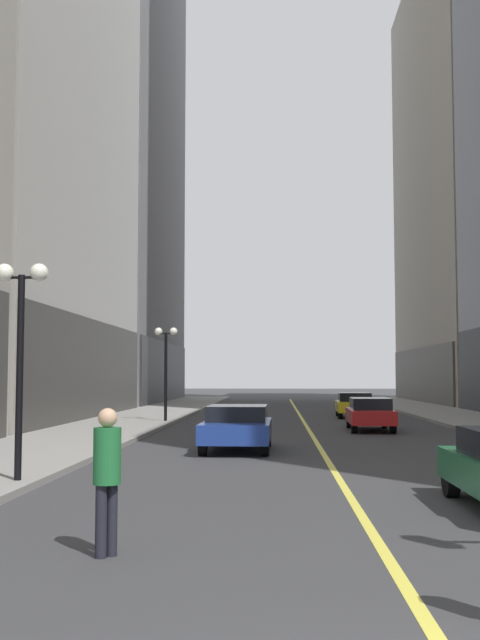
{
  "coord_description": "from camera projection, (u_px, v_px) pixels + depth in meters",
  "views": [
    {
      "loc": [
        -1.33,
        -4.33,
        2.18
      ],
      "look_at": [
        -3.09,
        33.71,
        4.95
      ],
      "focal_mm": 43.65,
      "sensor_mm": 36.0,
      "label": 1
    }
  ],
  "objects": [
    {
      "name": "building_left_far",
      "position": [
        97.0,
        68.0,
        66.71
      ],
      "size": [
        12.5,
        26.0,
        57.44
      ],
      "color": "gray",
      "rests_on": "ground"
    },
    {
      "name": "street_lamp_left_near",
      "position": [
        21.0,
        322.0,
        15.43
      ],
      "size": [
        1.06,
        0.36,
        4.43
      ],
      "color": "black",
      "rests_on": "ground"
    },
    {
      "name": "street_lamp_left_far",
      "position": [
        166.0,
        353.0,
        35.79
      ],
      "size": [
        1.06,
        0.36,
        4.43
      ],
      "color": "black",
      "rests_on": "ground"
    },
    {
      "name": "car_yellow",
      "position": [
        354.0,
        404.0,
        41.19
      ],
      "size": [
        1.99,
        4.07,
        1.32
      ],
      "color": "yellow",
      "rests_on": "ground"
    },
    {
      "name": "sidewalk_left",
      "position": [
        140.0,
        418.0,
        39.35
      ],
      "size": [
        4.5,
        78.0,
        0.15
      ],
      "primitive_type": "cube",
      "color": "gray",
      "rests_on": "ground"
    },
    {
      "name": "lane_centre_stripe",
      "position": [
        303.0,
        420.0,
        38.97
      ],
      "size": [
        0.16,
        70.0,
        0.01
      ],
      "primitive_type": "cube",
      "color": "#E5D64C",
      "rests_on": "ground"
    },
    {
      "name": "ground_plane",
      "position": [
        303.0,
        420.0,
        38.97
      ],
      "size": [
        200.0,
        200.0,
        0.0
      ],
      "primitive_type": "plane",
      "color": "#38383A"
    },
    {
      "name": "pedestrian_in_green_parka",
      "position": [
        107.0,
        469.0,
        9.46
      ],
      "size": [
        0.48,
        0.48,
        1.79
      ],
      "color": "black",
      "rests_on": "ground"
    },
    {
      "name": "sidewalk_right",
      "position": [
        469.0,
        419.0,
        38.59
      ],
      "size": [
        4.5,
        78.0,
        0.15
      ],
      "primitive_type": "cube",
      "color": "gray",
      "rests_on": "ground"
    },
    {
      "name": "car_blue",
      "position": [
        237.0,
        426.0,
        22.88
      ],
      "size": [
        2.01,
        4.28,
        1.32
      ],
      "color": "navy",
      "rests_on": "ground"
    },
    {
      "name": "car_red",
      "position": [
        370.0,
        413.0,
        31.2
      ],
      "size": [
        1.85,
        4.5,
        1.32
      ],
      "color": "#B21919",
      "rests_on": "ground"
    },
    {
      "name": "building_right_far",
      "position": [
        478.0,
        178.0,
        64.51
      ],
      "size": [
        10.24,
        26.0,
        37.39
      ],
      "color": "#B7AD99",
      "rests_on": "ground"
    }
  ]
}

